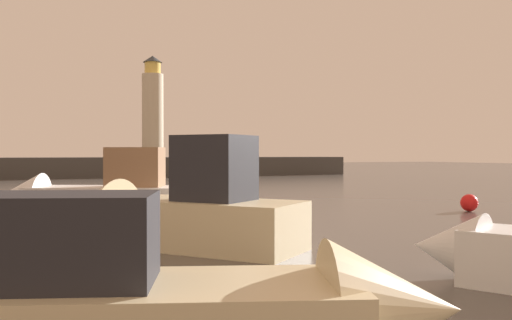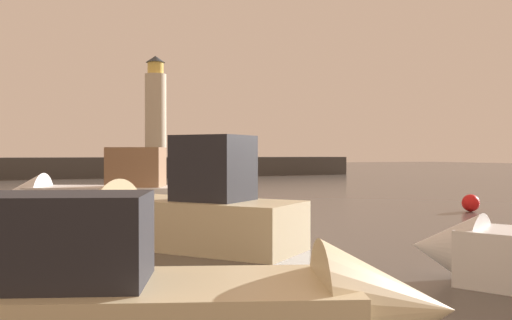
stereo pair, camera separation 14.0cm
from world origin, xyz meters
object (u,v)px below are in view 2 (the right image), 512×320
Objects in this scene: motorboat_2 at (163,212)px; mooring_buoy at (471,203)px; motorboat_0 at (88,195)px; motorboat_3 at (196,303)px; lighthouse at (156,109)px.

mooring_buoy is (14.69, 3.95, -0.54)m from motorboat_2.
motorboat_0 reaches higher than motorboat_3.
motorboat_0 is at bearing 164.22° from mooring_buoy.
lighthouse reaches higher than mooring_buoy.
motorboat_3 is 9.80× the size of mooring_buoy.
motorboat_0 is 8.61m from motorboat_2.
motorboat_2 is 8.90m from motorboat_3.
motorboat_2 is at bearing -164.94° from mooring_buoy.
motorboat_0 is 17.29m from motorboat_3.
mooring_buoy is at bearing 15.06° from motorboat_2.
lighthouse is 58.01m from motorboat_3.
lighthouse reaches higher than motorboat_3.
motorboat_2 is at bearing -80.71° from motorboat_0.
motorboat_3 is (-1.39, -8.79, -0.25)m from motorboat_2.
motorboat_2 reaches higher than motorboat_3.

